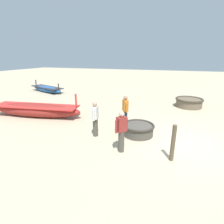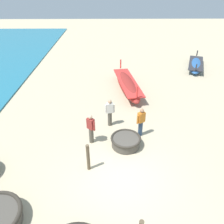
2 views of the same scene
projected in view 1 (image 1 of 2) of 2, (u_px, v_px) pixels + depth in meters
The scene contains 9 objects.
ground_plane at pixel (184, 144), 7.06m from camera, with size 80.00×80.00×0.00m, color #BCAD8C.
coracle_far_left at pixel (189, 102), 12.14m from camera, with size 1.84×1.84×0.62m.
coracle_front_left at pixel (138, 129), 7.84m from camera, with size 1.45×1.45×0.50m.
long_boat_blue_hull at pixel (47, 89), 17.39m from camera, with size 2.59×4.55×1.02m.
long_boat_ochre_hull at pixel (36, 110), 10.19m from camera, with size 1.91×5.53×1.44m.
fisherman_crouching at pixel (95, 118), 7.54m from camera, with size 0.53×0.26×1.57m.
fisherman_hauling at pixel (121, 131), 6.27m from camera, with size 0.43×0.38×1.57m.
fisherman_standing_left at pixel (125, 110), 8.63m from camera, with size 0.47×0.37×1.57m.
mooring_post_inland at pixel (173, 143), 5.77m from camera, with size 0.14×0.14×1.29m, color brown.
Camera 1 is at (-6.93, 0.66, 3.39)m, focal length 28.00 mm.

